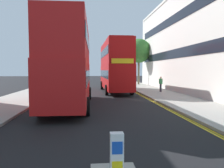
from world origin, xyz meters
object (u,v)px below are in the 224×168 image
keep_left_bollard (117,161)px  double_decker_bus_away (70,62)px  double_decker_bus_oncoming (115,65)px  pedestrian_far (161,84)px

keep_left_bollard → double_decker_bus_away: double_decker_bus_away is taller
double_decker_bus_oncoming → keep_left_bollard: bearing=-95.8°
keep_left_bollard → double_decker_bus_oncoming: 20.91m
double_decker_bus_away → keep_left_bollard: bearing=-79.7°
double_decker_bus_away → pedestrian_far: bearing=41.9°
double_decker_bus_away → double_decker_bus_oncoming: bearing=67.1°
keep_left_bollard → double_decker_bus_away: size_ratio=0.10×
double_decker_bus_oncoming → pedestrian_far: bearing=-19.8°
double_decker_bus_away → pedestrian_far: double_decker_bus_away is taller
double_decker_bus_away → pedestrian_far: size_ratio=6.68×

